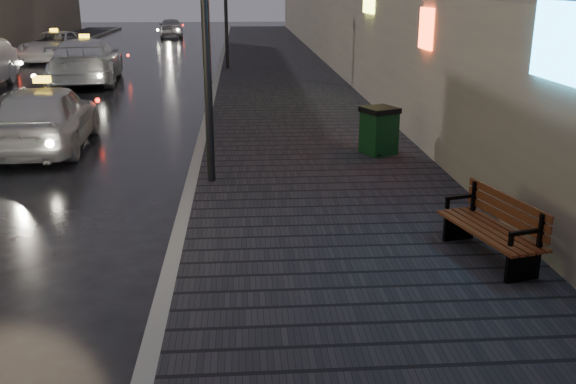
{
  "coord_description": "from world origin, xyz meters",
  "views": [
    {
      "loc": [
        2.42,
        -4.86,
        3.43
      ],
      "look_at": [
        2.99,
        3.08,
        0.85
      ],
      "focal_mm": 40.0,
      "sensor_mm": 36.0,
      "label": 1
    }
  ],
  "objects_px": {
    "taxi_near": "(46,116)",
    "bench": "(494,227)",
    "trash_bin": "(379,130)",
    "taxi_far": "(56,46)",
    "car_far": "(171,27)",
    "taxi_mid": "(87,61)"
  },
  "relations": [
    {
      "from": "taxi_far",
      "to": "bench",
      "type": "bearing_deg",
      "value": -57.96
    },
    {
      "from": "bench",
      "to": "car_far",
      "type": "relative_size",
      "value": 0.44
    },
    {
      "from": "car_far",
      "to": "taxi_mid",
      "type": "bearing_deg",
      "value": 81.27
    },
    {
      "from": "taxi_mid",
      "to": "bench",
      "type": "bearing_deg",
      "value": 111.71
    },
    {
      "from": "trash_bin",
      "to": "taxi_near",
      "type": "xyz_separation_m",
      "value": [
        -6.97,
        1.48,
        0.09
      ]
    },
    {
      "from": "bench",
      "to": "taxi_mid",
      "type": "bearing_deg",
      "value": 103.18
    },
    {
      "from": "trash_bin",
      "to": "taxi_near",
      "type": "relative_size",
      "value": 0.22
    },
    {
      "from": "bench",
      "to": "taxi_near",
      "type": "relative_size",
      "value": 0.4
    },
    {
      "from": "taxi_mid",
      "to": "car_far",
      "type": "distance_m",
      "value": 21.46
    },
    {
      "from": "bench",
      "to": "car_far",
      "type": "height_order",
      "value": "car_far"
    },
    {
      "from": "trash_bin",
      "to": "taxi_mid",
      "type": "bearing_deg",
      "value": 101.24
    },
    {
      "from": "trash_bin",
      "to": "taxi_far",
      "type": "height_order",
      "value": "taxi_far"
    },
    {
      "from": "trash_bin",
      "to": "car_far",
      "type": "height_order",
      "value": "car_far"
    },
    {
      "from": "trash_bin",
      "to": "taxi_far",
      "type": "relative_size",
      "value": 0.2
    },
    {
      "from": "trash_bin",
      "to": "taxi_mid",
      "type": "relative_size",
      "value": 0.17
    },
    {
      "from": "bench",
      "to": "trash_bin",
      "type": "relative_size",
      "value": 1.78
    },
    {
      "from": "taxi_far",
      "to": "car_far",
      "type": "relative_size",
      "value": 1.26
    },
    {
      "from": "taxi_near",
      "to": "taxi_mid",
      "type": "distance_m",
      "value": 10.21
    },
    {
      "from": "trash_bin",
      "to": "bench",
      "type": "bearing_deg",
      "value": -110.81
    },
    {
      "from": "taxi_near",
      "to": "bench",
      "type": "bearing_deg",
      "value": 134.36
    },
    {
      "from": "taxi_mid",
      "to": "trash_bin",
      "type": "bearing_deg",
      "value": 120.24
    },
    {
      "from": "taxi_near",
      "to": "taxi_mid",
      "type": "height_order",
      "value": "taxi_mid"
    }
  ]
}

